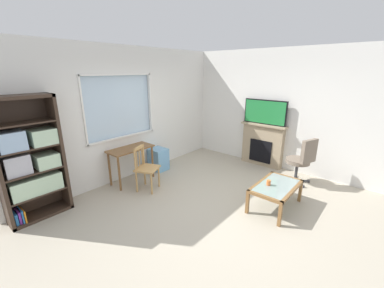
% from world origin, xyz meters
% --- Properties ---
extents(ground, '(6.09, 5.52, 0.02)m').
position_xyz_m(ground, '(0.00, 0.00, -0.01)').
color(ground, '#B2A893').
extents(wall_back_with_window, '(5.09, 0.15, 2.80)m').
position_xyz_m(wall_back_with_window, '(0.03, 2.26, 1.37)').
color(wall_back_with_window, silver).
rests_on(wall_back_with_window, ground).
extents(wall_right, '(0.12, 4.72, 2.80)m').
position_xyz_m(wall_right, '(2.61, 0.00, 1.40)').
color(wall_right, silver).
rests_on(wall_right, ground).
extents(bookshelf, '(0.90, 0.38, 1.97)m').
position_xyz_m(bookshelf, '(-2.03, 2.02, 0.94)').
color(bookshelf, '#38281E').
rests_on(bookshelf, ground).
extents(desk_under_window, '(0.95, 0.45, 0.75)m').
position_xyz_m(desk_under_window, '(-0.26, 1.91, 0.62)').
color(desk_under_window, brown).
rests_on(desk_under_window, ground).
extents(wooden_chair, '(0.55, 0.54, 0.90)m').
position_xyz_m(wooden_chair, '(-0.29, 1.39, 0.46)').
color(wooden_chair, tan).
rests_on(wooden_chair, ground).
extents(plastic_drawer_unit, '(0.35, 0.40, 0.52)m').
position_xyz_m(plastic_drawer_unit, '(0.54, 1.96, 0.26)').
color(plastic_drawer_unit, '#72ADDB').
rests_on(plastic_drawer_unit, ground).
extents(fireplace, '(0.26, 1.11, 1.05)m').
position_xyz_m(fireplace, '(2.45, 0.22, 0.53)').
color(fireplace, tan).
rests_on(fireplace, ground).
extents(tv, '(0.06, 1.04, 0.59)m').
position_xyz_m(tv, '(2.43, 0.22, 1.35)').
color(tv, black).
rests_on(tv, fireplace).
extents(office_chair, '(0.58, 0.62, 1.00)m').
position_xyz_m(office_chair, '(1.97, -0.87, 0.55)').
color(office_chair, '#7A6B5B').
rests_on(office_chair, ground).
extents(coffee_table, '(1.01, 0.60, 0.43)m').
position_xyz_m(coffee_table, '(0.73, -0.84, 0.36)').
color(coffee_table, '#8C9E99').
rests_on(coffee_table, ground).
extents(sippy_cup, '(0.07, 0.07, 0.09)m').
position_xyz_m(sippy_cup, '(0.64, -0.74, 0.47)').
color(sippy_cup, orange).
rests_on(sippy_cup, coffee_table).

